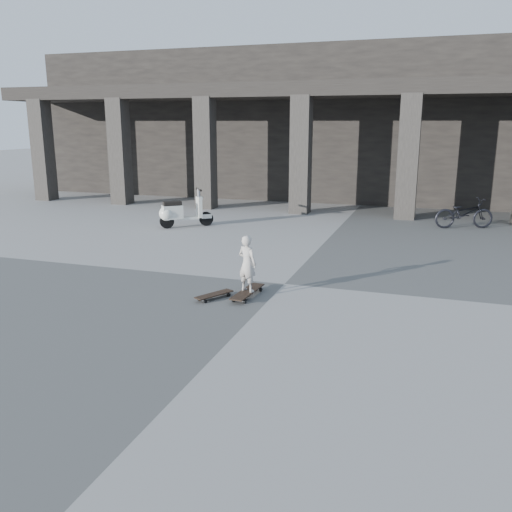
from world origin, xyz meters
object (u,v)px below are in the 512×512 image
(longboard, at_px, (247,292))
(scooter, at_px, (177,213))
(child, at_px, (247,263))
(skateboard_spare, at_px, (214,295))
(bicycle, at_px, (464,213))

(longboard, bearing_deg, scooter, 40.58)
(child, relative_size, scooter, 0.76)
(skateboard_spare, distance_m, bicycle, 9.72)
(child, bearing_deg, scooter, -33.24)
(child, xyz_separation_m, scooter, (-4.22, 5.66, -0.17))
(skateboard_spare, distance_m, child, 0.83)
(bicycle, bearing_deg, longboard, 134.42)
(skateboard_spare, xyz_separation_m, scooter, (-3.68, 5.96, 0.39))
(bicycle, bearing_deg, scooter, 87.92)
(scooter, distance_m, bicycle, 8.63)
(longboard, bearing_deg, skateboard_spare, 123.59)
(skateboard_spare, height_order, scooter, scooter)
(child, height_order, bicycle, child)
(skateboard_spare, height_order, child, child)
(longboard, bearing_deg, bicycle, -21.90)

